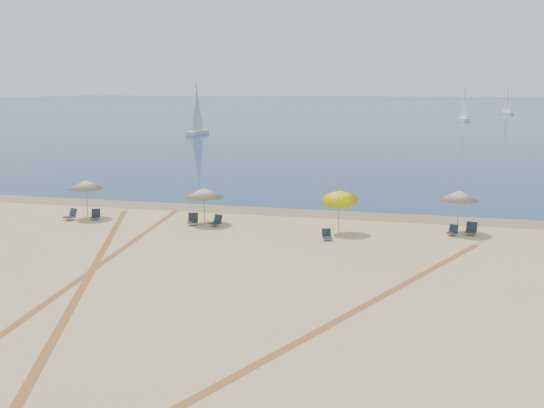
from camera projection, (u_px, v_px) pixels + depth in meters
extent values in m
plane|color=tan|center=(107.00, 394.00, 15.93)|extent=(160.00, 160.00, 0.00)
plane|color=#0C2151|center=(389.00, 106.00, 230.74)|extent=(500.00, 500.00, 0.00)
plane|color=olive|center=(286.00, 211.00, 38.84)|extent=(500.00, 500.00, 0.00)
cylinder|color=gray|center=(87.00, 200.00, 36.78)|extent=(0.05, 0.05, 2.29)
cone|color=#FFEFCA|center=(86.00, 184.00, 36.58)|extent=(2.15, 2.15, 0.55)
sphere|color=gray|center=(86.00, 180.00, 36.52)|extent=(0.08, 0.08, 0.08)
cylinder|color=gray|center=(204.00, 207.00, 35.25)|extent=(0.05, 0.05, 2.06)
cone|color=#FFEFCA|center=(204.00, 193.00, 35.08)|extent=(2.32, 2.32, 0.55)
sphere|color=gray|center=(204.00, 188.00, 35.02)|extent=(0.08, 0.08, 0.08)
cylinder|color=gray|center=(339.00, 214.00, 32.63)|extent=(0.05, 0.76, 2.34)
cone|color=#FEEE04|center=(340.00, 195.00, 32.73)|extent=(2.06, 2.13, 1.12)
sphere|color=gray|center=(340.00, 190.00, 32.67)|extent=(0.08, 0.08, 0.08)
cylinder|color=gray|center=(458.00, 213.00, 33.04)|extent=(0.05, 0.09, 2.32)
cone|color=#FFEFCA|center=(459.00, 195.00, 32.82)|extent=(2.15, 2.16, 0.58)
sphere|color=gray|center=(460.00, 190.00, 32.76)|extent=(0.08, 0.08, 0.08)
cube|color=black|center=(69.00, 217.00, 36.30)|extent=(0.77, 0.77, 0.05)
cube|color=black|center=(73.00, 212.00, 36.47)|extent=(0.62, 0.43, 0.52)
cylinder|color=#A5A5AD|center=(65.00, 219.00, 36.25)|extent=(0.03, 0.03, 0.19)
cylinder|color=#A5A5AD|center=(70.00, 220.00, 35.98)|extent=(0.03, 0.03, 0.19)
cube|color=black|center=(95.00, 217.00, 36.43)|extent=(0.68, 0.68, 0.05)
cube|color=black|center=(96.00, 213.00, 36.63)|extent=(0.56, 0.36, 0.47)
cylinder|color=#A5A5AD|center=(90.00, 219.00, 36.24)|extent=(0.02, 0.02, 0.17)
cylinder|color=#A5A5AD|center=(97.00, 219.00, 36.28)|extent=(0.02, 0.02, 0.17)
cube|color=black|center=(193.00, 222.00, 34.99)|extent=(0.71, 0.71, 0.05)
cube|color=black|center=(193.00, 217.00, 35.22)|extent=(0.62, 0.36, 0.52)
cylinder|color=#A5A5AD|center=(188.00, 225.00, 34.80)|extent=(0.03, 0.03, 0.19)
cylinder|color=#A5A5AD|center=(196.00, 224.00, 34.81)|extent=(0.03, 0.03, 0.19)
cube|color=black|center=(215.00, 223.00, 34.71)|extent=(0.74, 0.74, 0.05)
cube|color=black|center=(218.00, 219.00, 34.87)|extent=(0.59, 0.41, 0.50)
cylinder|color=#A5A5AD|center=(211.00, 225.00, 34.66)|extent=(0.02, 0.02, 0.18)
cylinder|color=#A5A5AD|center=(217.00, 226.00, 34.40)|extent=(0.02, 0.02, 0.18)
cube|color=black|center=(327.00, 237.00, 31.60)|extent=(0.64, 0.64, 0.05)
cube|color=black|center=(326.00, 232.00, 31.79)|extent=(0.53, 0.35, 0.44)
cylinder|color=#A5A5AD|center=(323.00, 240.00, 31.41)|extent=(0.02, 0.02, 0.16)
cylinder|color=#A5A5AD|center=(330.00, 240.00, 31.47)|extent=(0.02, 0.02, 0.16)
cube|color=black|center=(452.00, 233.00, 32.57)|extent=(0.65, 0.65, 0.05)
cube|color=black|center=(454.00, 228.00, 32.72)|extent=(0.53, 0.36, 0.44)
cylinder|color=#A5A5AD|center=(449.00, 235.00, 32.52)|extent=(0.02, 0.02, 0.16)
cylinder|color=#A5A5AD|center=(456.00, 236.00, 32.30)|extent=(0.02, 0.02, 0.16)
cube|color=black|center=(471.00, 232.00, 32.67)|extent=(0.71, 0.71, 0.05)
cube|color=black|center=(472.00, 226.00, 32.87)|extent=(0.62, 0.35, 0.52)
cylinder|color=#A5A5AD|center=(467.00, 234.00, 32.59)|extent=(0.03, 0.03, 0.19)
cylinder|color=#A5A5AD|center=(475.00, 235.00, 32.39)|extent=(0.03, 0.03, 0.19)
cube|color=white|center=(463.00, 119.00, 137.28)|extent=(2.64, 5.52, 0.58)
cylinder|color=gray|center=(464.00, 103.00, 136.53)|extent=(0.12, 0.12, 7.78)
cube|color=white|center=(197.00, 133.00, 99.04)|extent=(2.15, 5.88, 0.63)
cylinder|color=gray|center=(197.00, 108.00, 98.23)|extent=(0.13, 0.13, 8.35)
cube|color=white|center=(507.00, 113.00, 168.61)|extent=(3.34, 4.98, 0.54)
cylinder|color=gray|center=(507.00, 101.00, 167.92)|extent=(0.11, 0.11, 7.19)
plane|color=tan|center=(96.00, 268.00, 26.87)|extent=(30.45, 30.45, 0.00)
plane|color=tan|center=(106.00, 261.00, 27.94)|extent=(30.45, 30.45, 0.00)
plane|color=tan|center=(323.00, 329.00, 20.15)|extent=(37.62, 37.62, 0.00)
plane|color=tan|center=(340.00, 319.00, 20.98)|extent=(37.62, 37.62, 0.00)
plane|color=tan|center=(87.00, 279.00, 25.36)|extent=(36.00, 36.00, 0.00)
plane|color=tan|center=(92.00, 271.00, 26.43)|extent=(36.00, 36.00, 0.00)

